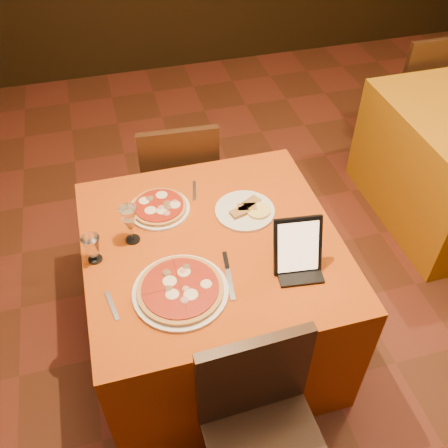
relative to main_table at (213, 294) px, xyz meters
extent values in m
cube|color=#5E2D19|center=(0.49, -0.40, -0.38)|extent=(6.00, 7.00, 0.01)
cube|color=#B1430B|center=(0.00, 0.00, 0.00)|extent=(1.10, 1.10, 0.75)
cylinder|color=white|center=(-0.19, -0.24, 0.38)|extent=(0.38, 0.38, 0.01)
cylinder|color=#AD4C23|center=(-0.19, -0.24, 0.40)|extent=(0.34, 0.34, 0.02)
cylinder|color=white|center=(-0.18, 0.25, 0.38)|extent=(0.28, 0.28, 0.01)
cylinder|color=#AD4C23|center=(-0.18, 0.25, 0.40)|extent=(0.25, 0.25, 0.02)
cylinder|color=white|center=(0.19, 0.14, 0.38)|extent=(0.27, 0.27, 0.01)
cylinder|color=olive|center=(0.19, 0.14, 0.40)|extent=(0.17, 0.17, 0.02)
cube|color=black|center=(0.30, -0.23, 0.49)|extent=(0.21, 0.12, 0.24)
cube|color=silver|center=(0.02, -0.21, 0.38)|extent=(0.05, 0.24, 0.01)
cube|color=silver|center=(-0.45, -0.23, 0.38)|extent=(0.04, 0.15, 0.01)
cube|color=#ADADB4|center=(0.00, 0.34, 0.38)|extent=(0.05, 0.14, 0.01)
camera|label=1|loc=(-0.34, -1.45, 1.94)|focal=40.00mm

